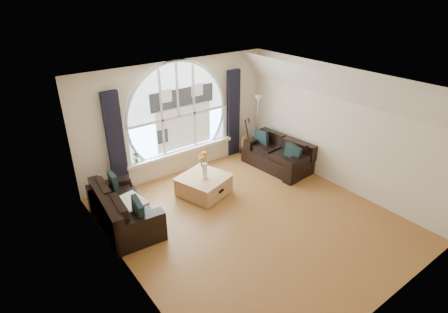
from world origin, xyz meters
TOP-DOWN VIEW (x-y plane):
  - ground at (0.00, 0.00)m, footprint 5.00×5.50m
  - ceiling at (0.00, 0.00)m, footprint 5.00×5.50m
  - wall_back at (0.00, 2.75)m, footprint 5.00×0.01m
  - wall_front at (0.00, -2.75)m, footprint 5.00×0.01m
  - wall_left at (-2.50, 0.00)m, footprint 0.01×5.50m
  - wall_right at (2.50, 0.00)m, footprint 0.01×5.50m
  - attic_slope at (2.20, 0.00)m, footprint 0.92×5.50m
  - arched_window at (0.00, 2.72)m, footprint 2.60×0.06m
  - window_sill at (0.00, 2.65)m, footprint 2.90×0.22m
  - window_frame at (0.00, 2.69)m, footprint 2.76×0.08m
  - neighbor_house at (0.15, 2.71)m, footprint 1.70×0.02m
  - curtain_left at (-1.60, 2.63)m, footprint 0.35×0.12m
  - curtain_right at (1.60, 2.63)m, footprint 0.35×0.12m
  - sofa_left at (-2.05, 1.35)m, footprint 1.03×1.81m
  - sofa_right at (1.98, 1.32)m, footprint 0.99×1.77m
  - coffee_chest at (-0.21, 1.37)m, footprint 1.22×1.22m
  - throw_blanket at (-1.98, 1.25)m, footprint 0.65×0.65m
  - vase_flowers at (-0.22, 1.31)m, footprint 0.24×0.24m
  - floor_lamp at (2.18, 2.32)m, footprint 0.24×0.24m
  - guitar at (1.86, 2.42)m, footprint 0.42×0.36m
  - potted_plant at (-1.18, 2.65)m, footprint 0.14×0.10m

SIDE VIEW (x-z plane):
  - ground at x=0.00m, z-range -0.01..0.01m
  - coffee_chest at x=-0.21m, z-range 0.00..0.47m
  - sofa_left at x=-2.05m, z-range 0.01..0.79m
  - sofa_right at x=1.98m, z-range 0.02..0.78m
  - throw_blanket at x=-1.98m, z-range 0.45..0.55m
  - window_sill at x=0.00m, z-range 0.47..0.55m
  - guitar at x=1.86m, z-range 0.00..1.06m
  - potted_plant at x=-1.18m, z-range 0.55..0.82m
  - floor_lamp at x=2.18m, z-range 0.00..1.60m
  - vase_flowers at x=-0.22m, z-range 0.47..1.17m
  - curtain_left at x=-1.60m, z-range 0.00..2.30m
  - curtain_right at x=1.60m, z-range 0.00..2.30m
  - wall_back at x=0.00m, z-range 0.00..2.70m
  - wall_front at x=0.00m, z-range 0.00..2.70m
  - wall_left at x=-2.50m, z-range 0.00..2.70m
  - wall_right at x=2.50m, z-range 0.00..2.70m
  - neighbor_house at x=0.15m, z-range 0.75..2.25m
  - arched_window at x=0.00m, z-range 0.55..2.70m
  - window_frame at x=0.00m, z-range 0.55..2.70m
  - attic_slope at x=2.20m, z-range 1.99..2.71m
  - ceiling at x=0.00m, z-range 2.70..2.71m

